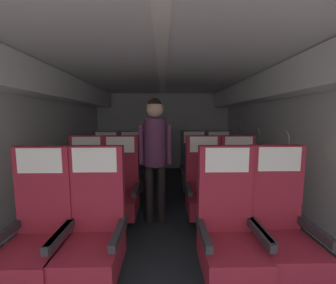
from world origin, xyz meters
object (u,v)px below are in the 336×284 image
at_px(seat_b_right_aisle, 240,190).
at_px(seat_a_left_aisle, 94,233).
at_px(seat_b_right_window, 204,190).
at_px(seat_c_right_aisle, 219,171).
at_px(seat_b_left_window, 86,191).
at_px(flight_attendant, 155,147).
at_px(seat_c_left_window, 106,172).
at_px(seat_b_left_aisle, 120,191).
at_px(seat_c_right_window, 194,171).
at_px(seat_a_left_window, 38,235).
at_px(seat_c_left_aisle, 132,171).
at_px(seat_a_right_aisle, 281,231).
at_px(seat_a_right_window, 228,233).

bearing_deg(seat_b_right_aisle, seat_a_left_aisle, -147.43).
relative_size(seat_a_left_aisle, seat_b_right_window, 1.00).
bearing_deg(seat_c_right_aisle, seat_b_right_aisle, -89.51).
distance_m(seat_b_left_window, seat_b_right_window, 1.49).
bearing_deg(seat_c_right_aisle, flight_attendant, -142.54).
bearing_deg(seat_c_right_aisle, seat_c_left_window, -179.91).
height_order(seat_c_left_window, flight_attendant, flight_attendant).
bearing_deg(seat_b_left_aisle, seat_c_right_window, 41.69).
distance_m(seat_b_right_aisle, seat_b_right_window, 0.45).
bearing_deg(seat_c_right_window, seat_b_right_window, -90.84).
distance_m(seat_a_left_window, seat_c_left_aisle, 1.99).
bearing_deg(seat_b_left_aisle, seat_b_right_aisle, -0.12).
relative_size(seat_b_left_window, seat_c_right_window, 1.00).
height_order(seat_c_left_window, seat_c_right_aisle, same).
height_order(seat_a_left_aisle, seat_c_left_aisle, same).
bearing_deg(flight_attendant, seat_b_left_aisle, -159.07).
height_order(seat_b_left_window, flight_attendant, flight_attendant).
height_order(seat_b_right_window, seat_c_right_window, same).
distance_m(seat_b_right_window, seat_c_left_window, 1.77).
xyz_separation_m(seat_b_left_aisle, seat_c_left_aisle, (0.00, 0.95, 0.00)).
distance_m(seat_b_left_aisle, seat_c_right_aisle, 1.78).
xyz_separation_m(seat_a_right_aisle, seat_c_right_aisle, (0.00, 1.92, 0.00)).
distance_m(seat_a_left_window, seat_a_right_aisle, 1.93).
bearing_deg(seat_c_left_window, seat_c_right_window, 0.39).
bearing_deg(seat_b_left_aisle, flight_attendant, 16.83).
bearing_deg(seat_a_right_aisle, seat_c_left_aisle, 128.01).
bearing_deg(seat_c_right_aisle, seat_c_left_aisle, -179.99).
bearing_deg(seat_c_right_window, seat_c_left_aisle, -179.60).
xyz_separation_m(seat_c_right_window, flight_attendant, (-0.64, -0.82, 0.53)).
height_order(seat_b_left_aisle, seat_c_left_aisle, same).
bearing_deg(seat_a_left_aisle, seat_c_right_window, 60.72).
height_order(seat_a_left_aisle, seat_c_right_aisle, same).
bearing_deg(seat_b_right_window, seat_c_left_aisle, 138.13).
bearing_deg(seat_b_left_aisle, seat_c_left_aisle, 89.91).
bearing_deg(seat_b_left_window, seat_c_left_aisle, 65.54).
relative_size(seat_b_left_window, flight_attendant, 0.71).
height_order(seat_a_right_window, seat_c_right_window, same).
bearing_deg(seat_a_right_window, seat_b_left_window, 146.20).
bearing_deg(seat_c_left_aisle, seat_c_right_window, 0.40).
bearing_deg(seat_c_left_aisle, flight_attendant, -61.92).
xyz_separation_m(seat_a_right_aisle, seat_c_left_window, (-1.94, 1.91, 0.00)).
relative_size(seat_a_right_window, seat_c_right_aisle, 1.00).
relative_size(seat_c_left_aisle, flight_attendant, 0.71).
relative_size(seat_a_right_aisle, flight_attendant, 0.71).
bearing_deg(seat_b_right_window, seat_a_left_aisle, -137.64).
bearing_deg(seat_b_right_aisle, seat_b_right_window, 179.58).
bearing_deg(seat_c_left_window, seat_c_left_aisle, 0.37).
height_order(seat_b_left_aisle, seat_b_right_window, same).
bearing_deg(seat_a_left_window, seat_c_left_aisle, 77.29).
relative_size(seat_a_left_window, flight_attendant, 0.71).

